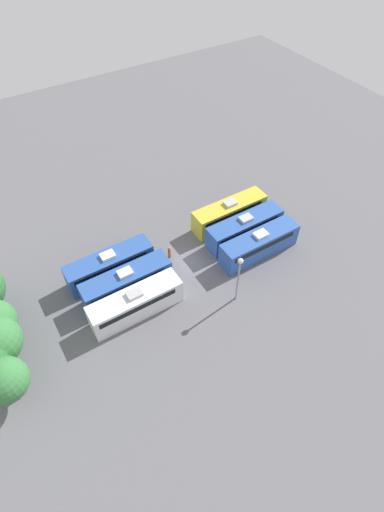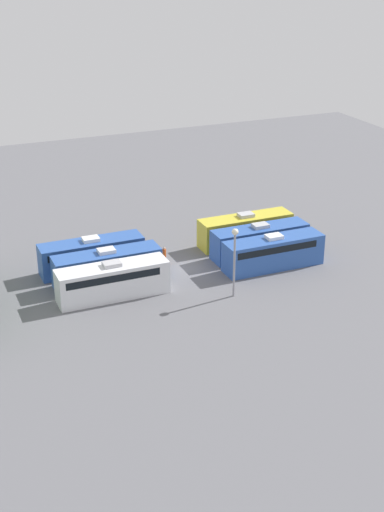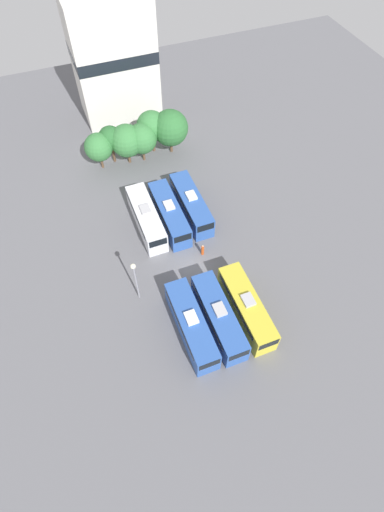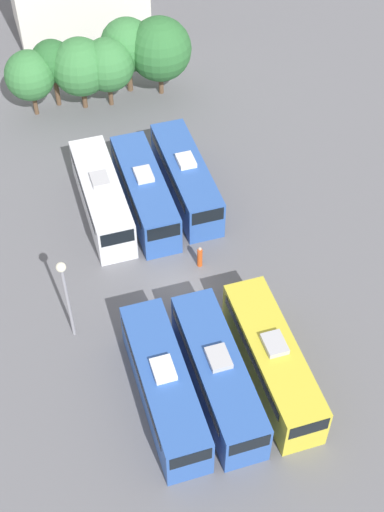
# 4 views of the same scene
# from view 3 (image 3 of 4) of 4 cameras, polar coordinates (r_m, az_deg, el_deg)

# --- Properties ---
(ground_plane) EXTENTS (107.95, 107.95, 0.00)m
(ground_plane) POSITION_cam_3_polar(r_m,az_deg,el_deg) (49.52, 0.02, -1.57)
(ground_plane) COLOR slate
(bus_0) EXTENTS (2.64, 10.21, 3.45)m
(bus_0) POSITION_cam_3_polar(r_m,az_deg,el_deg) (43.61, -0.11, -9.73)
(bus_0) COLOR #2D56A8
(bus_0) RESTS_ON ground_plane
(bus_1) EXTENTS (2.64, 10.21, 3.45)m
(bus_1) POSITION_cam_3_polar(r_m,az_deg,el_deg) (44.15, 3.84, -8.59)
(bus_1) COLOR #2D56A8
(bus_1) RESTS_ON ground_plane
(bus_2) EXTENTS (2.64, 10.21, 3.45)m
(bus_2) POSITION_cam_3_polar(r_m,az_deg,el_deg) (45.01, 7.79, -7.22)
(bus_2) COLOR gold
(bus_2) RESTS_ON ground_plane
(bus_3) EXTENTS (2.64, 10.21, 3.45)m
(bus_3) POSITION_cam_3_polar(r_m,az_deg,el_deg) (52.68, -6.55, 5.49)
(bus_3) COLOR silver
(bus_3) RESTS_ON ground_plane
(bus_4) EXTENTS (2.64, 10.21, 3.45)m
(bus_4) POSITION_cam_3_polar(r_m,az_deg,el_deg) (52.91, -3.24, 6.11)
(bus_4) COLOR #2D56A8
(bus_4) RESTS_ON ground_plane
(bus_5) EXTENTS (2.64, 10.21, 3.45)m
(bus_5) POSITION_cam_3_polar(r_m,az_deg,el_deg) (54.00, -0.12, 7.46)
(bus_5) COLOR #2D56A8
(bus_5) RESTS_ON ground_plane
(worker_person) EXTENTS (0.36, 0.36, 1.74)m
(worker_person) POSITION_cam_3_polar(r_m,az_deg,el_deg) (50.07, 1.52, 0.86)
(worker_person) COLOR #CC4C19
(worker_person) RESTS_ON ground_plane
(light_pole) EXTENTS (0.60, 0.60, 6.61)m
(light_pole) POSITION_cam_3_polar(r_m,az_deg,el_deg) (43.76, -8.16, -2.76)
(light_pole) COLOR gray
(light_pole) RESTS_ON ground_plane
(tree_0) EXTENTS (4.09, 4.09, 5.79)m
(tree_0) POSITION_cam_3_polar(r_m,az_deg,el_deg) (60.98, -13.22, 14.89)
(tree_0) COLOR brown
(tree_0) RESTS_ON ground_plane
(tree_1) EXTENTS (3.52, 3.52, 6.00)m
(tree_1) POSITION_cam_3_polar(r_m,az_deg,el_deg) (61.46, -11.58, 16.16)
(tree_1) COLOR brown
(tree_1) RESTS_ON ground_plane
(tree_2) EXTENTS (4.78, 4.78, 6.31)m
(tree_2) POSITION_cam_3_polar(r_m,az_deg,el_deg) (61.08, -9.33, 15.94)
(tree_2) COLOR brown
(tree_2) RESTS_ON ground_plane
(tree_3) EXTENTS (4.44, 4.44, 6.10)m
(tree_3) POSITION_cam_3_polar(r_m,az_deg,el_deg) (61.23, -7.19, 16.29)
(tree_3) COLOR brown
(tree_3) RESTS_ON ground_plane
(tree_4) EXTENTS (4.54, 4.54, 6.71)m
(tree_4) POSITION_cam_3_polar(r_m,az_deg,el_deg) (62.51, -5.78, 17.95)
(tree_4) COLOR brown
(tree_4) RESTS_ON ground_plane
(tree_5) EXTENTS (5.35, 5.35, 6.98)m
(tree_5) POSITION_cam_3_polar(r_m,az_deg,el_deg) (62.20, -3.12, 17.80)
(tree_5) COLOR brown
(tree_5) RESTS_ON ground_plane
(depot_building) EXTENTS (12.19, 8.52, 18.70)m
(depot_building) POSITION_cam_3_polar(r_m,az_deg,el_deg) (69.40, -11.19, 26.05)
(depot_building) COLOR silver
(depot_building) RESTS_ON ground_plane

